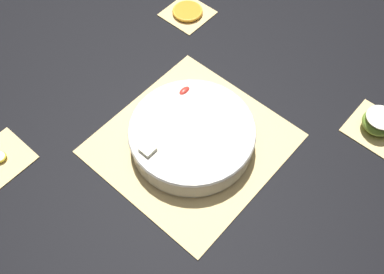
# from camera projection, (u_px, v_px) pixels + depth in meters

# --- Properties ---
(ground_plane) EXTENTS (6.00, 6.00, 0.00)m
(ground_plane) POSITION_uv_depth(u_px,v_px,m) (192.00, 144.00, 1.07)
(ground_plane) COLOR black
(bamboo_mat_center) EXTENTS (0.41, 0.39, 0.01)m
(bamboo_mat_center) POSITION_uv_depth(u_px,v_px,m) (192.00, 143.00, 1.06)
(bamboo_mat_center) COLOR #D6B775
(bamboo_mat_center) RESTS_ON ground_plane
(coaster_mat_near_right) EXTENTS (0.13, 0.13, 0.01)m
(coaster_mat_near_right) POSITION_uv_depth(u_px,v_px,m) (375.00, 128.00, 1.09)
(coaster_mat_near_right) COLOR #D6B775
(coaster_mat_near_right) RESTS_ON ground_plane
(coaster_mat_far_left) EXTENTS (0.13, 0.13, 0.01)m
(coaster_mat_far_left) POSITION_uv_depth(u_px,v_px,m) (1.00, 159.00, 1.04)
(coaster_mat_far_left) COLOR #D6B775
(coaster_mat_far_left) RESTS_ON ground_plane
(coaster_mat_far_right) EXTENTS (0.13, 0.13, 0.01)m
(coaster_mat_far_right) POSITION_uv_depth(u_px,v_px,m) (188.00, 13.00, 1.30)
(coaster_mat_far_right) COLOR #D6B775
(coaster_mat_far_right) RESTS_ON ground_plane
(fruit_salad_bowl) EXTENTS (0.29, 0.29, 0.07)m
(fruit_salad_bowl) POSITION_uv_depth(u_px,v_px,m) (192.00, 134.00, 1.03)
(fruit_salad_bowl) COLOR silver
(fruit_salad_bowl) RESTS_ON bamboo_mat_center
(apple_half) EXTENTS (0.08, 0.08, 0.04)m
(apple_half) POSITION_uv_depth(u_px,v_px,m) (379.00, 122.00, 1.06)
(apple_half) COLOR #7FAD38
(apple_half) RESTS_ON coaster_mat_near_right
(orange_slice_whole) EXTENTS (0.09, 0.09, 0.01)m
(orange_slice_whole) POSITION_uv_depth(u_px,v_px,m) (188.00, 11.00, 1.30)
(orange_slice_whole) COLOR orange
(orange_slice_whole) RESTS_ON coaster_mat_far_right
(banana_coin_single) EXTENTS (0.03, 0.03, 0.01)m
(banana_coin_single) POSITION_uv_depth(u_px,v_px,m) (0.00, 157.00, 1.03)
(banana_coin_single) COLOR #F4EABC
(banana_coin_single) RESTS_ON coaster_mat_far_left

